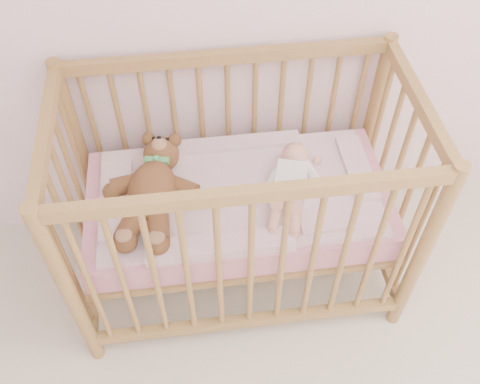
{
  "coord_description": "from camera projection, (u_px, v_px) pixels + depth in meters",
  "views": [
    {
      "loc": [
        -0.57,
        0.22,
        2.19
      ],
      "look_at": [
        -0.4,
        1.55,
        0.62
      ],
      "focal_mm": 40.0,
      "sensor_mm": 36.0,
      "label": 1
    }
  ],
  "objects": [
    {
      "name": "crib",
      "position": [
        238.0,
        202.0,
        2.19
      ],
      "size": [
        1.36,
        0.76,
        1.0
      ],
      "primitive_type": null,
      "color": "#AD8549",
      "rests_on": "floor"
    },
    {
      "name": "mattress",
      "position": [
        238.0,
        204.0,
        2.2
      ],
      "size": [
        1.22,
        0.62,
        0.13
      ],
      "primitive_type": "cube",
      "color": "pink",
      "rests_on": "crib"
    },
    {
      "name": "blanket",
      "position": [
        238.0,
        192.0,
        2.14
      ],
      "size": [
        1.1,
        0.58,
        0.06
      ],
      "primitive_type": null,
      "color": "pink",
      "rests_on": "mattress"
    },
    {
      "name": "baby",
      "position": [
        291.0,
        179.0,
        2.09
      ],
      "size": [
        0.36,
        0.52,
        0.11
      ],
      "primitive_type": null,
      "rotation": [
        0.0,
        0.0,
        -0.3
      ],
      "color": "white",
      "rests_on": "blanket"
    },
    {
      "name": "teddy_bear",
      "position": [
        152.0,
        190.0,
        2.03
      ],
      "size": [
        0.51,
        0.65,
        0.16
      ],
      "primitive_type": null,
      "rotation": [
        0.0,
        0.0,
        -0.21
      ],
      "color": "brown",
      "rests_on": "blanket"
    }
  ]
}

